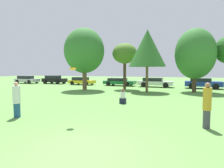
{
  "coord_description": "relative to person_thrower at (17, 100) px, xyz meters",
  "views": [
    {
      "loc": [
        2.55,
        -4.47,
        2.22
      ],
      "look_at": [
        -0.67,
        4.16,
        1.56
      ],
      "focal_mm": 30.55,
      "sensor_mm": 36.0,
      "label": 1
    }
  ],
  "objects": [
    {
      "name": "bystander_sitting",
      "position": [
        3.58,
        5.36,
        -0.42
      ],
      "size": [
        0.39,
        0.33,
        1.0
      ],
      "color": "#191E33",
      "rests_on": "ground"
    },
    {
      "name": "tree_2",
      "position": [
        3.89,
        12.62,
        3.62
      ],
      "size": [
        3.72,
        3.72,
        6.33
      ],
      "color": "brown",
      "rests_on": "ground"
    },
    {
      "name": "parked_car_white",
      "position": [
        3.82,
        19.03,
        -0.19
      ],
      "size": [
        4.59,
        2.06,
        1.23
      ],
      "rotation": [
        0.0,
        0.0,
        -0.03
      ],
      "color": "silver",
      "rests_on": "ground"
    },
    {
      "name": "tree_3",
      "position": [
        8.44,
        14.48,
        3.06
      ],
      "size": [
        3.98,
        3.98,
        6.47
      ],
      "color": "#473323",
      "rests_on": "ground"
    },
    {
      "name": "parked_car_yellow",
      "position": [
        -7.34,
        19.12,
        -0.22
      ],
      "size": [
        3.98,
        2.07,
        1.18
      ],
      "rotation": [
        0.0,
        0.0,
        -0.03
      ],
      "color": "gold",
      "rests_on": "ground"
    },
    {
      "name": "person_catcher",
      "position": [
        8.21,
        1.22,
        0.06
      ],
      "size": [
        0.31,
        0.31,
        1.76
      ],
      "rotation": [
        0.0,
        0.0,
        -2.99
      ],
      "color": "#3F3F47",
      "rests_on": "ground"
    },
    {
      "name": "tree_0",
      "position": [
        -3.13,
        12.38,
        3.56
      ],
      "size": [
        4.5,
        4.5,
        6.93
      ],
      "color": "brown",
      "rests_on": "ground"
    },
    {
      "name": "parked_car_green",
      "position": [
        -1.34,
        19.43,
        -0.25
      ],
      "size": [
        4.6,
        2.15,
        1.1
      ],
      "rotation": [
        0.0,
        0.0,
        -0.03
      ],
      "color": "#196633",
      "rests_on": "ground"
    },
    {
      "name": "parked_car_silver",
      "position": [
        -17.78,
        18.65,
        -0.18
      ],
      "size": [
        4.27,
        2.01,
        1.28
      ],
      "rotation": [
        0.0,
        0.0,
        -0.03
      ],
      "color": "#B2B2B7",
      "rests_on": "ground"
    },
    {
      "name": "tree_1",
      "position": [
        0.86,
        14.88,
        3.31
      ],
      "size": [
        2.91,
        2.91,
        5.39
      ],
      "color": "#473323",
      "rests_on": "ground"
    },
    {
      "name": "person_thrower",
      "position": [
        0.0,
        0.0,
        0.0
      ],
      "size": [
        0.35,
        0.35,
        1.68
      ],
      "rotation": [
        0.0,
        0.0,
        0.15
      ],
      "color": "navy",
      "rests_on": "ground"
    },
    {
      "name": "parked_car_blue",
      "position": [
        9.59,
        18.83,
        -0.16
      ],
      "size": [
        4.23,
        2.05,
        1.27
      ],
      "rotation": [
        0.0,
        0.0,
        -0.03
      ],
      "color": "#1E389E",
      "rests_on": "ground"
    },
    {
      "name": "parked_car_black",
      "position": [
        -12.84,
        19.62,
        -0.12
      ],
      "size": [
        4.08,
        1.95,
        1.36
      ],
      "rotation": [
        0.0,
        0.0,
        -0.03
      ],
      "color": "black",
      "rests_on": "ground"
    },
    {
      "name": "frisbee",
      "position": [
        2.97,
        0.19,
        1.45
      ],
      "size": [
        0.3,
        0.28,
        0.15
      ],
      "color": "orange"
    },
    {
      "name": "ground_plane",
      "position": [
        4.77,
        -2.29,
        -0.84
      ],
      "size": [
        120.0,
        120.0,
        0.0
      ],
      "primitive_type": "plane",
      "color": "#5B8E42"
    }
  ]
}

